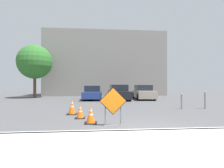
# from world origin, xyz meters

# --- Properties ---
(ground_plane) EXTENTS (96.00, 96.00, 0.00)m
(ground_plane) POSITION_xyz_m (0.00, 10.00, 0.00)
(ground_plane) COLOR #4C4C4F
(sidewalk_strip) EXTENTS (30.50, 3.01, 0.14)m
(sidewalk_strip) POSITION_xyz_m (0.00, -1.51, 0.07)
(sidewalk_strip) COLOR #ADAAA3
(sidewalk_strip) RESTS_ON ground_plane
(curb_lip) EXTENTS (30.50, 0.20, 0.14)m
(curb_lip) POSITION_xyz_m (0.00, 0.00, 0.07)
(curb_lip) COLOR #ADAAA3
(curb_lip) RESTS_ON ground_plane
(road_closed_sign) EXTENTS (1.01, 0.20, 1.41)m
(road_closed_sign) POSITION_xyz_m (-0.91, 1.15, 0.77)
(road_closed_sign) COLOR black
(road_closed_sign) RESTS_ON ground_plane
(traffic_cone_nearest) EXTENTS (0.48, 0.48, 0.67)m
(traffic_cone_nearest) POSITION_xyz_m (-1.73, 1.64, 0.33)
(traffic_cone_nearest) COLOR black
(traffic_cone_nearest) RESTS_ON ground_plane
(traffic_cone_second) EXTENTS (0.44, 0.44, 0.63)m
(traffic_cone_second) POSITION_xyz_m (-2.24, 2.70, 0.30)
(traffic_cone_second) COLOR black
(traffic_cone_second) RESTS_ON ground_plane
(traffic_cone_third) EXTENTS (0.49, 0.49, 0.79)m
(traffic_cone_third) POSITION_xyz_m (-2.75, 3.78, 0.38)
(traffic_cone_third) COLOR black
(traffic_cone_third) RESTS_ON ground_plane
(parked_car_nearest) EXTENTS (1.93, 4.57, 1.40)m
(parked_car_nearest) POSITION_xyz_m (-1.91, 12.68, 0.65)
(parked_car_nearest) COLOR navy
(parked_car_nearest) RESTS_ON ground_plane
(parked_car_second) EXTENTS (1.91, 4.67, 1.50)m
(parked_car_second) POSITION_xyz_m (0.72, 12.24, 0.69)
(parked_car_second) COLOR black
(parked_car_second) RESTS_ON ground_plane
(parked_car_third) EXTENTS (2.04, 4.65, 1.47)m
(parked_car_third) POSITION_xyz_m (3.36, 12.65, 0.68)
(parked_car_third) COLOR #A39984
(parked_car_third) RESTS_ON ground_plane
(bollard_nearest) EXTENTS (0.12, 0.12, 0.97)m
(bollard_nearest) POSITION_xyz_m (3.71, 5.11, 0.51)
(bollard_nearest) COLOR gray
(bollard_nearest) RESTS_ON ground_plane
(bollard_second) EXTENTS (0.12, 0.12, 1.07)m
(bollard_second) POSITION_xyz_m (5.23, 5.11, 0.56)
(bollard_second) COLOR gray
(bollard_second) RESTS_ON ground_plane
(building_facade_backdrop) EXTENTS (16.74, 5.00, 8.87)m
(building_facade_backdrop) POSITION_xyz_m (-0.25, 20.41, 4.44)
(building_facade_backdrop) COLOR gray
(building_facade_backdrop) RESTS_ON ground_plane
(street_tree_behind_lot) EXTENTS (3.90, 3.90, 6.07)m
(street_tree_behind_lot) POSITION_xyz_m (-8.58, 15.53, 4.11)
(street_tree_behind_lot) COLOR #513823
(street_tree_behind_lot) RESTS_ON ground_plane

